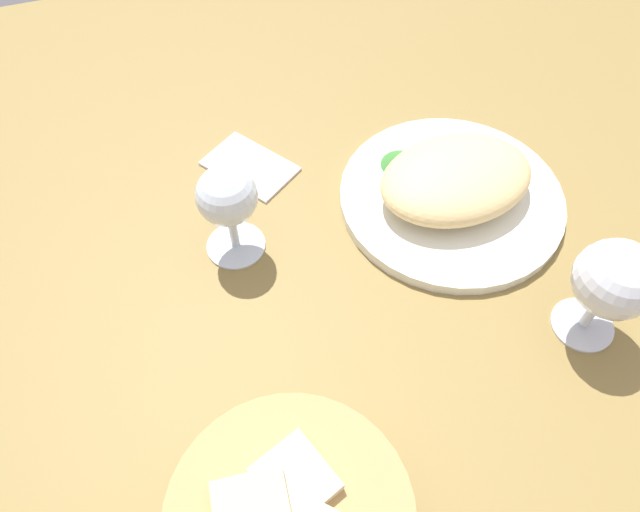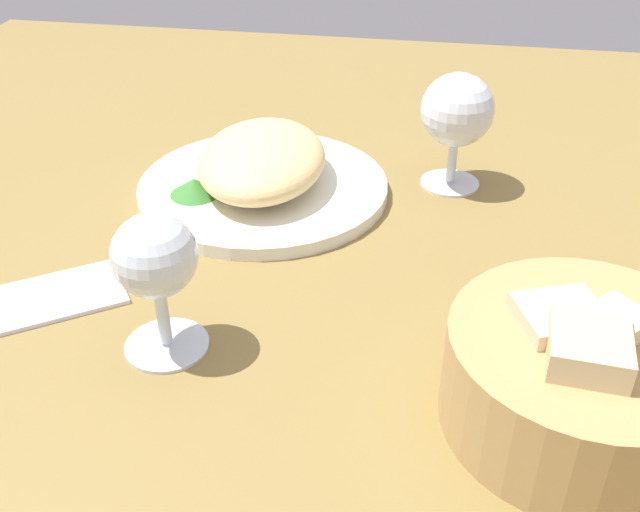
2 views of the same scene
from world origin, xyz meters
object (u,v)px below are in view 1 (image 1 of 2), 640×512
at_px(wine_glass_far, 613,282).
at_px(folded_napkin, 250,165).
at_px(plate, 451,198).
at_px(wine_glass_near, 228,201).

height_order(wine_glass_far, folded_napkin, wine_glass_far).
distance_m(plate, wine_glass_near, 0.27).
bearing_deg(folded_napkin, wine_glass_far, 4.30).
bearing_deg(plate, wine_glass_near, -3.59).
bearing_deg(wine_glass_far, plate, -74.07).
bearing_deg(folded_napkin, plate, 23.24).
xyz_separation_m(plate, wine_glass_far, (-0.06, 0.20, 0.08)).
xyz_separation_m(plate, wine_glass_near, (0.26, -0.02, 0.07)).
distance_m(plate, folded_napkin, 0.25).
xyz_separation_m(wine_glass_near, folded_napkin, (-0.05, -0.12, -0.07)).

